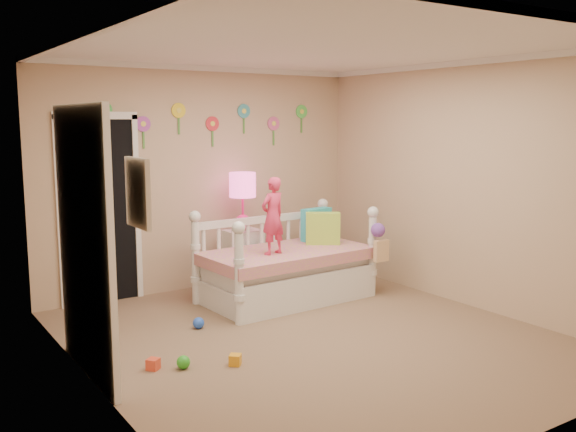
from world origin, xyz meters
TOP-DOWN VIEW (x-y plane):
  - floor at (0.00, 0.00)m, footprint 4.00×4.50m
  - ceiling at (0.00, 0.00)m, footprint 4.00×4.50m
  - back_wall at (0.00, 2.25)m, footprint 4.00×0.01m
  - left_wall at (-2.00, 0.00)m, footprint 0.01×4.50m
  - right_wall at (2.00, 0.00)m, footprint 0.01×4.50m
  - crown_molding at (0.00, 0.00)m, footprint 4.00×4.50m
  - daybed at (0.48, 1.22)m, footprint 1.92×1.10m
  - pillow_turquoise at (1.08, 1.47)m, footprint 0.40×0.18m
  - pillow_lime at (1.00, 1.23)m, footprint 0.40×0.33m
  - child at (0.23, 1.09)m, footprint 0.34×0.26m
  - nightstand at (0.35, 1.94)m, footprint 0.43×0.33m
  - table_lamp at (0.35, 1.94)m, footprint 0.31×0.31m
  - closet_doorway at (-1.25, 2.23)m, footprint 0.90×0.04m
  - flower_decals at (-0.09, 2.24)m, footprint 3.40×0.02m
  - mirror_closet at (-1.96, 0.30)m, footprint 0.07×1.30m
  - wall_picture at (-1.97, -0.90)m, footprint 0.05×0.34m
  - hanging_bag at (1.38, 0.70)m, footprint 0.20×0.16m
  - toy_scatter at (-1.14, 0.44)m, footprint 0.88×1.35m

SIDE VIEW (x-z plane):
  - floor at x=0.00m, z-range -0.01..0.01m
  - toy_scatter at x=-1.14m, z-range 0.00..0.11m
  - nightstand at x=0.35m, z-range 0.00..0.69m
  - daybed at x=0.48m, z-range 0.00..1.02m
  - hanging_bag at x=1.38m, z-range 0.44..0.80m
  - pillow_lime at x=1.00m, z-range 0.57..0.93m
  - pillow_turquoise at x=1.08m, z-range 0.57..0.95m
  - child at x=0.23m, z-range 0.57..1.39m
  - closet_doorway at x=-1.25m, z-range 0.00..2.07m
  - mirror_closet at x=-1.96m, z-range 0.00..2.10m
  - table_lamp at x=0.35m, z-range 0.80..1.49m
  - back_wall at x=0.00m, z-range 0.00..2.60m
  - left_wall at x=-2.00m, z-range 0.00..2.60m
  - right_wall at x=2.00m, z-range 0.00..2.60m
  - wall_picture at x=-1.97m, z-range 1.34..1.76m
  - flower_decals at x=-0.09m, z-range 1.69..2.19m
  - crown_molding at x=0.00m, z-range 2.54..2.60m
  - ceiling at x=0.00m, z-range 2.60..2.60m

